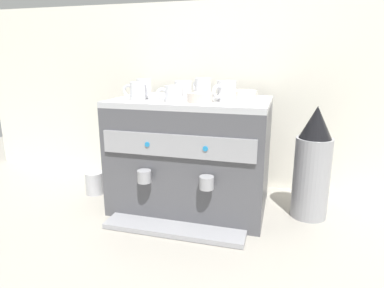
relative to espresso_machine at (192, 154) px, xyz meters
name	(u,v)px	position (x,y,z in m)	size (l,w,h in m)	color
ground_plane	(192,204)	(0.00, 0.00, -0.25)	(4.00, 4.00, 0.00)	#9E998E
tiled_backsplash_wall	(209,96)	(0.00, 0.34, 0.23)	(2.80, 0.03, 0.96)	silver
espresso_machine	(192,154)	(0.00, 0.00, 0.00)	(0.68, 0.55, 0.50)	#4C4C51
ceramic_cup_0	(202,87)	(0.01, 0.14, 0.29)	(0.10, 0.09, 0.08)	white
ceramic_cup_1	(137,91)	(-0.21, -0.11, 0.29)	(0.10, 0.06, 0.08)	white
ceramic_cup_2	(183,89)	(-0.06, 0.06, 0.29)	(0.08, 0.12, 0.07)	white
ceramic_cup_3	(144,89)	(-0.21, -0.04, 0.30)	(0.08, 0.09, 0.08)	white
ceramic_cup_4	(173,94)	(-0.05, -0.12, 0.29)	(0.11, 0.08, 0.07)	white
ceramic_cup_5	(226,91)	(0.16, -0.03, 0.29)	(0.09, 0.11, 0.08)	white
ceramic_bowl_0	(242,95)	(0.21, 0.08, 0.27)	(0.13, 0.13, 0.04)	beige
ceramic_bowl_1	(200,98)	(0.06, -0.10, 0.27)	(0.10, 0.10, 0.04)	beige
coffee_grinder	(312,166)	(0.53, 0.03, -0.02)	(0.15, 0.15, 0.49)	#939399
milk_pitcher	(95,183)	(-0.52, -0.01, -0.19)	(0.09, 0.09, 0.11)	#B7B7BC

